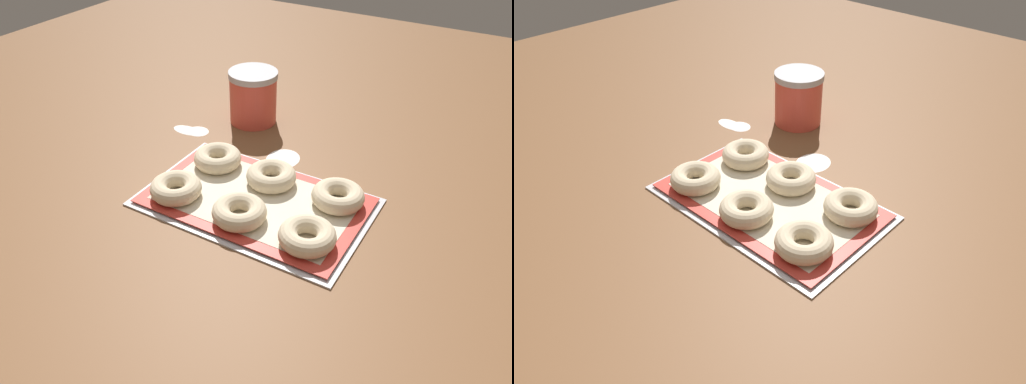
% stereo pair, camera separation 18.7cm
% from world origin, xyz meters
% --- Properties ---
extents(ground_plane, '(2.80, 2.80, 0.00)m').
position_xyz_m(ground_plane, '(0.00, 0.00, 0.00)').
color(ground_plane, brown).
extents(baking_tray, '(0.48, 0.30, 0.01)m').
position_xyz_m(baking_tray, '(0.00, -0.01, 0.00)').
color(baking_tray, silver).
rests_on(baking_tray, ground_plane).
extents(baking_mat, '(0.45, 0.27, 0.00)m').
position_xyz_m(baking_mat, '(0.00, -0.01, 0.01)').
color(baking_mat, red).
rests_on(baking_mat, baking_tray).
extents(bagel_front_left, '(0.11, 0.11, 0.04)m').
position_xyz_m(bagel_front_left, '(-0.15, -0.08, 0.03)').
color(bagel_front_left, beige).
rests_on(bagel_front_left, baking_mat).
extents(bagel_front_center, '(0.11, 0.11, 0.04)m').
position_xyz_m(bagel_front_center, '(0.01, -0.08, 0.03)').
color(bagel_front_center, beige).
rests_on(bagel_front_center, baking_mat).
extents(bagel_front_right, '(0.11, 0.11, 0.04)m').
position_xyz_m(bagel_front_right, '(0.15, -0.08, 0.03)').
color(bagel_front_right, beige).
rests_on(bagel_front_right, baking_mat).
extents(bagel_back_left, '(0.11, 0.11, 0.04)m').
position_xyz_m(bagel_back_left, '(-0.14, 0.06, 0.03)').
color(bagel_back_left, beige).
rests_on(bagel_back_left, baking_mat).
extents(bagel_back_center, '(0.11, 0.11, 0.04)m').
position_xyz_m(bagel_back_center, '(0.00, 0.06, 0.03)').
color(bagel_back_center, beige).
rests_on(bagel_back_center, baking_mat).
extents(bagel_back_right, '(0.11, 0.11, 0.04)m').
position_xyz_m(bagel_back_right, '(0.16, 0.07, 0.03)').
color(bagel_back_right, beige).
rests_on(bagel_back_right, baking_mat).
extents(flour_canister, '(0.13, 0.13, 0.14)m').
position_xyz_m(flour_canister, '(-0.20, 0.31, 0.07)').
color(flour_canister, '#DB4C3D').
rests_on(flour_canister, ground_plane).
extents(flour_patch_near, '(0.08, 0.09, 0.00)m').
position_xyz_m(flour_patch_near, '(-0.03, 0.18, 0.00)').
color(flour_patch_near, white).
rests_on(flour_patch_near, ground_plane).
extents(flour_patch_far, '(0.06, 0.05, 0.00)m').
position_xyz_m(flour_patch_far, '(-0.29, 0.19, 0.00)').
color(flour_patch_far, white).
rests_on(flour_patch_far, ground_plane).
extents(flour_patch_side, '(0.08, 0.04, 0.00)m').
position_xyz_m(flour_patch_side, '(-0.32, 0.18, 0.00)').
color(flour_patch_side, white).
rests_on(flour_patch_side, ground_plane).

